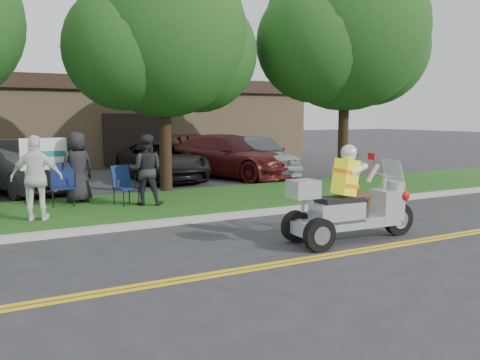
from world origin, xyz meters
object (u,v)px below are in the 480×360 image
parked_car_right (230,156)px  parked_car_far_right (256,155)px  parked_car_left (22,166)px  spectator_adult_mid (146,170)px  lawn_chair_a (63,181)px  spectator_adult_right (37,178)px  lawn_chair_b (123,183)px  parked_car_mid (161,161)px  trike_scooter (349,208)px

parked_car_right → parked_car_far_right: bearing=-32.2°
parked_car_left → parked_car_far_right: parked_car_far_right is taller
spectator_adult_mid → lawn_chair_a: bearing=-1.7°
spectator_adult_right → parked_car_left: bearing=-72.0°
spectator_adult_mid → parked_car_far_right: bearing=-115.8°
spectator_adult_right → parked_car_right: 9.38m
lawn_chair_a → parked_car_left: (-0.60, 3.51, 0.10)m
lawn_chair_b → parked_car_far_right: size_ratio=0.20×
spectator_adult_mid → parked_car_far_right: 7.54m
spectator_adult_mid → parked_car_left: bearing=-35.9°
parked_car_left → parked_car_mid: 4.80m
spectator_adult_right → parked_car_far_right: spectator_adult_right is taller
spectator_adult_mid → spectator_adult_right: size_ratio=0.97×
spectator_adult_right → parked_car_mid: 7.81m
lawn_chair_b → spectator_adult_right: spectator_adult_right is taller
parked_car_mid → lawn_chair_b: bearing=-118.4°
lawn_chair_a → parked_car_right: 7.79m
parked_car_mid → parked_car_right: size_ratio=0.90×
lawn_chair_b → parked_car_left: bearing=96.8°
lawn_chair_a → spectator_adult_mid: (1.83, -0.94, 0.29)m
lawn_chair_b → parked_car_right: (5.35, 4.58, 0.14)m
parked_car_left → parked_car_far_right: (8.31, 0.28, 0.03)m
parked_car_mid → parked_car_left: bearing=-168.7°
parked_car_far_right → lawn_chair_a: bearing=-147.3°
lawn_chair_a → parked_car_mid: bearing=56.4°
parked_car_mid → parked_car_far_right: size_ratio=1.03×
parked_car_far_right → trike_scooter: bearing=-104.0°
parked_car_far_right → lawn_chair_b: bearing=-138.8°
lawn_chair_a → spectator_adult_right: bearing=-105.6°
parked_car_left → parked_car_mid: (4.72, 0.89, -0.11)m
trike_scooter → spectator_adult_right: spectator_adult_right is taller
trike_scooter → parked_car_left: bearing=119.6°
parked_car_far_right → parked_car_right: bearing=176.4°
spectator_adult_mid → parked_car_mid: 5.81m
lawn_chair_b → parked_car_mid: (2.77, 5.01, 0.03)m
lawn_chair_a → lawn_chair_b: (1.35, -0.61, -0.04)m
lawn_chair_a → lawn_chair_b: lawn_chair_a is taller
spectator_adult_mid → parked_car_far_right: spectator_adult_mid is taller
parked_car_right → lawn_chair_a: bearing=-171.5°
lawn_chair_a → spectator_adult_mid: spectator_adult_mid is taller
spectator_adult_mid → spectator_adult_right: bearing=41.2°
parked_car_far_right → parked_car_mid: bearing=176.8°
lawn_chair_a → spectator_adult_right: (-0.78, -1.67, 0.31)m
spectator_adult_mid → trike_scooter: bearing=139.8°
lawn_chair_a → parked_car_mid: (4.12, 4.40, -0.01)m
trike_scooter → lawn_chair_b: 5.95m
parked_car_far_right → spectator_adult_mid: bearing=-134.7°
parked_car_left → parked_car_right: 7.32m
trike_scooter → parked_car_far_right: bearing=72.6°
spectator_adult_right → parked_car_mid: (4.90, 6.07, -0.32)m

